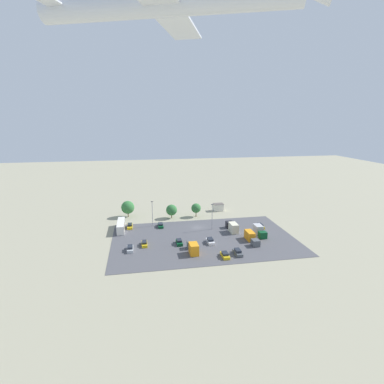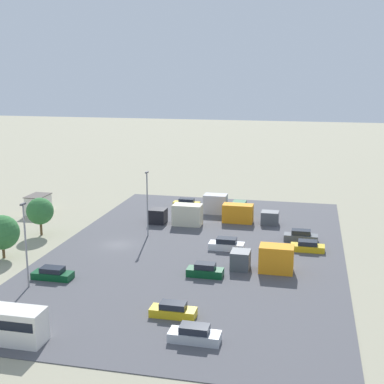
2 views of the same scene
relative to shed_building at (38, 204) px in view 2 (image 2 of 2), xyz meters
The scene contains 19 objects.
ground_plane 23.57m from the shed_building, 55.54° to the left, with size 400.00×400.00×0.00m, color gray.
parking_lot_surface 33.58m from the shed_building, 66.62° to the left, with size 61.45×38.66×0.08m.
shed_building is the anchor object (origin of this frame).
parked_car_0 40.27m from the shed_building, 56.55° to the left, with size 1.80×4.30×1.61m.
parked_car_1 25.73m from the shed_building, 112.47° to the left, with size 1.71×4.77×1.47m.
parked_car_2 36.57m from the shed_building, 70.77° to the left, with size 1.97×4.78×1.64m.
parked_car_4 52.06m from the shed_building, 43.40° to the left, with size 1.86×4.68×1.55m.
parked_car_5 31.52m from the shed_building, 31.28° to the left, with size 1.90×4.71×1.41m.
parked_car_6 44.70m from the shed_building, 82.37° to the left, with size 1.83×4.76×1.63m.
parked_car_7 46.44m from the shed_building, 77.30° to the left, with size 1.92×4.51×1.44m.
parked_car_8 46.66m from the shed_building, 44.35° to the left, with size 1.76×4.58×1.46m.
parked_truck_0 44.66m from the shed_building, 64.95° to the left, with size 2.56×7.53×3.27m.
parked_truck_1 25.29m from the shed_building, 86.46° to the left, with size 2.54×8.39×3.31m.
parked_truck_2 35.63m from the shed_building, 92.74° to the left, with size 2.31×8.90×2.95m.
parked_truck_3 31.44m from the shed_building, 101.99° to the left, with size 2.56×7.14×3.26m.
tree_apron_mid 13.29m from the shed_building, 30.08° to the left, with size 3.97×3.97×5.68m.
tree_apron_far 22.70m from the shed_building, 17.23° to the left, with size 4.48×4.48×5.72m.
light_pole_lot_centre 24.03m from the shed_building, 69.27° to the left, with size 0.90×0.28×9.62m.
light_pole_lot_edge 33.49m from the shed_building, 26.52° to the left, with size 0.90×0.28×9.71m.
Camera 2 is at (67.33, 25.82, 23.73)m, focal length 50.00 mm.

